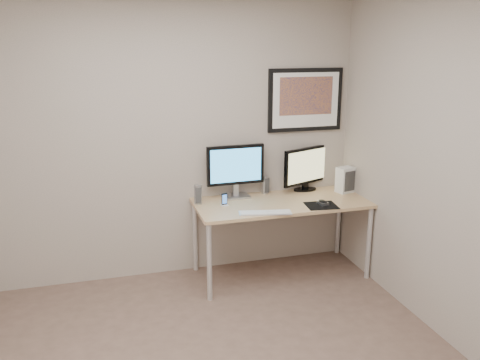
{
  "coord_description": "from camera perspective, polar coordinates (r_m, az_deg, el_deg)",
  "views": [
    {
      "loc": [
        -0.61,
        -2.85,
        2.17
      ],
      "look_at": [
        0.53,
        1.1,
        1.04
      ],
      "focal_mm": 38.0,
      "sensor_mm": 36.0,
      "label": 1
    }
  ],
  "objects": [
    {
      "name": "mousepad",
      "position": [
        4.65,
        9.12,
        -2.85
      ],
      "size": [
        0.3,
        0.27,
        0.0
      ],
      "primitive_type": "cube",
      "rotation": [
        0.0,
        0.0,
        -0.11
      ],
      "color": "black",
      "rests_on": "desk"
    },
    {
      "name": "keyboard",
      "position": [
        4.39,
        2.84,
        -3.68
      ],
      "size": [
        0.47,
        0.21,
        0.02
      ],
      "primitive_type": "cube",
      "rotation": [
        0.0,
        0.0,
        -0.19
      ],
      "color": "silver",
      "rests_on": "desk"
    },
    {
      "name": "phone_dock",
      "position": [
        4.57,
        -1.77,
        -2.22
      ],
      "size": [
        0.07,
        0.07,
        0.12
      ],
      "primitive_type": "cube",
      "rotation": [
        0.0,
        0.0,
        0.25
      ],
      "color": "black",
      "rests_on": "desk"
    },
    {
      "name": "room",
      "position": [
        3.4,
        -5.59,
        6.4
      ],
      "size": [
        3.6,
        3.6,
        3.6
      ],
      "color": "white",
      "rests_on": "ground"
    },
    {
      "name": "desk",
      "position": [
        4.74,
        4.64,
        -3.17
      ],
      "size": [
        1.6,
        0.7,
        0.73
      ],
      "color": "#9C824B",
      "rests_on": "floor"
    },
    {
      "name": "speaker_left",
      "position": [
        4.64,
        -4.75,
        -1.64
      ],
      "size": [
        0.08,
        0.08,
        0.18
      ],
      "primitive_type": "cylinder",
      "rotation": [
        0.0,
        0.0,
        -0.13
      ],
      "color": "#A4A5A9",
      "rests_on": "desk"
    },
    {
      "name": "monitor_tv",
      "position": [
        5.03,
        7.39,
        1.37
      ],
      "size": [
        0.53,
        0.24,
        0.43
      ],
      "rotation": [
        0.0,
        0.0,
        0.38
      ],
      "color": "black",
      "rests_on": "desk"
    },
    {
      "name": "monitor_large",
      "position": [
        4.76,
        -0.51,
        1.27
      ],
      "size": [
        0.55,
        0.19,
        0.5
      ],
      "rotation": [
        0.0,
        0.0,
        0.03
      ],
      "color": "#A4A5A9",
      "rests_on": "desk"
    },
    {
      "name": "mouse",
      "position": [
        4.68,
        9.28,
        -2.45
      ],
      "size": [
        0.08,
        0.12,
        0.04
      ],
      "primitive_type": "ellipsoid",
      "rotation": [
        0.0,
        0.0,
        0.13
      ],
      "color": "black",
      "rests_on": "mousepad"
    },
    {
      "name": "framed_art",
      "position": [
        4.97,
        7.35,
        8.92
      ],
      "size": [
        0.75,
        0.04,
        0.6
      ],
      "color": "black",
      "rests_on": "room"
    },
    {
      "name": "speaker_right",
      "position": [
        4.94,
        2.82,
        -0.53
      ],
      "size": [
        0.08,
        0.08,
        0.17
      ],
      "primitive_type": "cylinder",
      "rotation": [
        0.0,
        0.0,
        0.25
      ],
      "color": "#A4A5A9",
      "rests_on": "desk"
    },
    {
      "name": "fan_unit",
      "position": [
        5.07,
        11.74,
        0.03
      ],
      "size": [
        0.19,
        0.16,
        0.25
      ],
      "primitive_type": "cube",
      "rotation": [
        0.0,
        0.0,
        0.29
      ],
      "color": "silver",
      "rests_on": "desk"
    }
  ]
}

